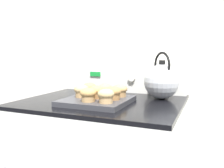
# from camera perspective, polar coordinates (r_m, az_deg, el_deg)

# --- Properties ---
(wall_back) EXTENTS (8.00, 0.05, 2.40)m
(wall_back) POSITION_cam_1_polar(r_m,az_deg,el_deg) (1.45, 3.34, 8.76)
(wall_back) COLOR silver
(wall_back) RESTS_ON ground_plane
(control_panel) EXTENTS (0.74, 0.07, 0.18)m
(control_panel) POSITION_cam_1_polar(r_m,az_deg,el_deg) (1.41, 2.64, 1.72)
(control_panel) COLOR white
(control_panel) RESTS_ON stove_range
(muffin_pan) EXTENTS (0.29, 0.29, 0.02)m
(muffin_pan) POSITION_cam_1_polar(r_m,az_deg,el_deg) (1.08, -3.63, -4.04)
(muffin_pan) COLOR #38383D
(muffin_pan) RESTS_ON stove_range
(muffin_r0_c1) EXTENTS (0.07, 0.07, 0.06)m
(muffin_r0_c1) POSITION_cam_1_polar(r_m,az_deg,el_deg) (1.01, -5.75, -2.53)
(muffin_r0_c1) COLOR tan
(muffin_r0_c1) RESTS_ON muffin_pan
(muffin_r0_c2) EXTENTS (0.07, 0.07, 0.06)m
(muffin_r0_c2) POSITION_cam_1_polar(r_m,az_deg,el_deg) (0.97, -1.47, -2.83)
(muffin_r0_c2) COLOR tan
(muffin_r0_c2) RESTS_ON muffin_pan
(muffin_r1_c0) EXTENTS (0.07, 0.07, 0.06)m
(muffin_r1_c0) POSITION_cam_1_polar(r_m,az_deg,el_deg) (1.11, -7.35, -1.62)
(muffin_r1_c0) COLOR tan
(muffin_r1_c0) RESTS_ON muffin_pan
(muffin_r1_c1) EXTENTS (0.07, 0.07, 0.06)m
(muffin_r1_c1) POSITION_cam_1_polar(r_m,az_deg,el_deg) (1.08, -3.67, -1.86)
(muffin_r1_c1) COLOR olive
(muffin_r1_c1) RESTS_ON muffin_pan
(muffin_r1_c2) EXTENTS (0.07, 0.07, 0.06)m
(muffin_r1_c2) POSITION_cam_1_polar(r_m,az_deg,el_deg) (1.04, 0.34, -2.14)
(muffin_r1_c2) COLOR olive
(muffin_r1_c2) RESTS_ON muffin_pan
(muffin_r2_c0) EXTENTS (0.07, 0.07, 0.06)m
(muffin_r2_c0) POSITION_cam_1_polar(r_m,az_deg,el_deg) (1.18, -5.46, -1.09)
(muffin_r2_c0) COLOR tan
(muffin_r2_c0) RESTS_ON muffin_pan
(muffin_r2_c1) EXTENTS (0.07, 0.07, 0.06)m
(muffin_r2_c1) POSITION_cam_1_polar(r_m,az_deg,el_deg) (1.15, -1.70, -1.29)
(muffin_r2_c1) COLOR tan
(muffin_r2_c1) RESTS_ON muffin_pan
(muffin_r2_c2) EXTENTS (0.07, 0.07, 0.06)m
(muffin_r2_c2) POSITION_cam_1_polar(r_m,az_deg,el_deg) (1.12, 1.97, -1.53)
(muffin_r2_c2) COLOR #A37A4C
(muffin_r2_c2) RESTS_ON muffin_pan
(tea_kettle) EXTENTS (0.18, 0.18, 0.23)m
(tea_kettle) POSITION_cam_1_polar(r_m,az_deg,el_deg) (1.20, 11.79, 0.72)
(tea_kettle) COLOR silver
(tea_kettle) RESTS_ON stove_range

